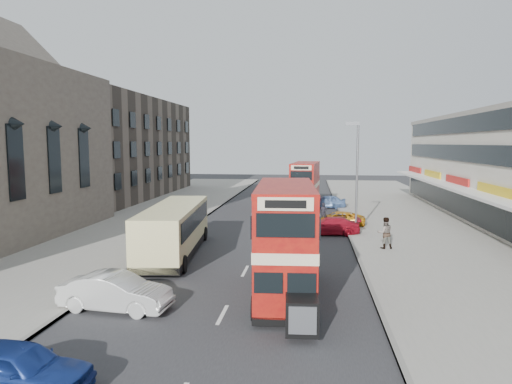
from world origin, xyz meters
The scene contains 18 objects.
ground centered at (0.00, 0.00, 0.00)m, with size 160.00×160.00×0.00m, color #28282B.
road_surface centered at (0.00, 20.00, 0.01)m, with size 12.00×90.00×0.01m, color #28282B.
pavement_right centered at (12.00, 20.00, 0.07)m, with size 12.00×90.00×0.15m, color gray.
pavement_left centered at (-12.00, 20.00, 0.07)m, with size 12.00×90.00×0.15m, color gray.
kerb_left centered at (-6.10, 20.00, 0.07)m, with size 0.20×90.00×0.16m, color gray.
kerb_right centered at (6.10, 20.00, 0.07)m, with size 0.20×90.00×0.16m, color gray.
brick_terrace centered at (-22.00, 38.00, 6.00)m, with size 14.00×28.00×12.00m, color #66594C.
street_lamp centered at (6.52, 18.00, 4.78)m, with size 1.00×0.20×8.12m.
bus_main centered at (2.30, 4.39, 2.49)m, with size 2.80×8.63×4.72m.
bus_second centered at (2.79, 29.72, 2.41)m, with size 2.94×8.48×4.58m.
coach centered at (-4.71, 11.03, 1.60)m, with size 3.58×10.47×2.72m.
car_left_near centered at (-4.32, -4.02, 0.68)m, with size 1.61×4.01×1.37m, color navy.
car_left_front centered at (-4.32, 2.00, 0.73)m, with size 1.55×4.45×1.47m, color silver.
car_right_a centered at (4.72, 18.00, 0.63)m, with size 1.78×4.37×1.27m, color #A81022.
car_right_b centered at (5.48, 21.31, 0.60)m, with size 1.98×4.30×1.19m, color orange.
car_right_c centered at (4.93, 31.54, 0.67)m, with size 1.59×3.96×1.35m, color #5E84BD.
pedestrian_near centered at (7.92, 13.46, 1.14)m, with size 0.73×0.49×1.98m, color gray.
cyclist centered at (4.36, 20.76, 0.67)m, with size 0.64×1.64×1.98m.
Camera 1 is at (3.35, -14.44, 6.64)m, focal length 31.38 mm.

